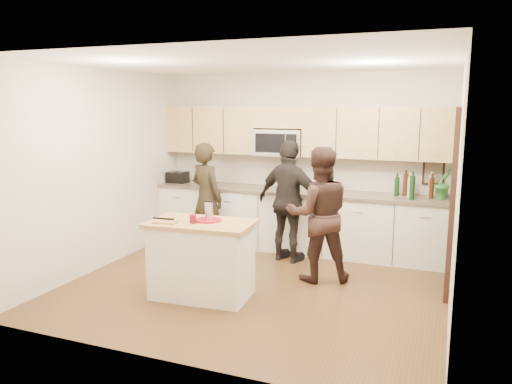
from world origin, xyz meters
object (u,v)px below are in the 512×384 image
at_px(woman_left, 207,198).
at_px(woman_right, 289,201).
at_px(toaster, 178,177).
at_px(island, 202,259).
at_px(woman_center, 319,215).

relative_size(woman_left, woman_right, 0.96).
xyz_separation_m(toaster, woman_left, (0.81, -0.54, -0.20)).
bearing_deg(toaster, woman_right, -14.24).
distance_m(island, woman_right, 1.80).
relative_size(toaster, woman_center, 0.19).
relative_size(woman_left, woman_center, 0.97).
bearing_deg(woman_left, woman_center, -175.29).
distance_m(island, woman_left, 1.88).
bearing_deg(toaster, woman_center, -23.14).
bearing_deg(woman_center, woman_right, -70.22).
bearing_deg(woman_left, woman_right, -157.25).
relative_size(toaster, woman_left, 0.19).
relative_size(island, woman_center, 0.73).
distance_m(toaster, woman_center, 2.96).
relative_size(island, woman_right, 0.72).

